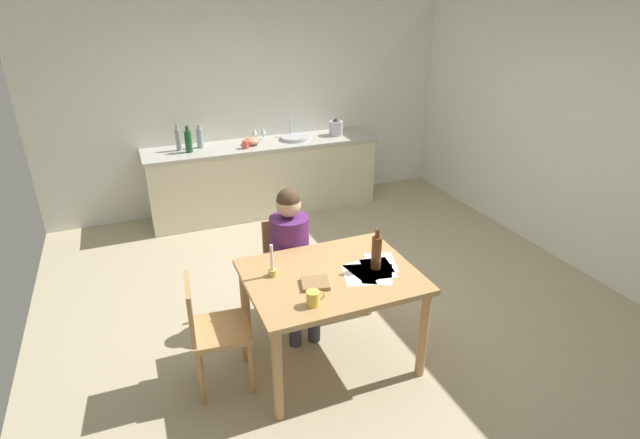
# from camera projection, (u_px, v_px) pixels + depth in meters

# --- Properties ---
(ground_plane) EXTENTS (5.20, 5.20, 0.04)m
(ground_plane) POSITION_uv_depth(u_px,v_px,m) (335.00, 302.00, 4.54)
(ground_plane) COLOR tan
(wall_back) EXTENTS (5.20, 0.12, 2.60)m
(wall_back) POSITION_uv_depth(u_px,v_px,m) (253.00, 105.00, 6.17)
(wall_back) COLOR silver
(wall_back) RESTS_ON ground
(wall_right) EXTENTS (0.12, 5.20, 2.60)m
(wall_right) POSITION_uv_depth(u_px,v_px,m) (576.00, 134.00, 4.88)
(wall_right) COLOR silver
(wall_right) RESTS_ON ground
(kitchen_counter) EXTENTS (2.87, 0.64, 0.90)m
(kitchen_counter) POSITION_uv_depth(u_px,v_px,m) (264.00, 177.00, 6.23)
(kitchen_counter) COLOR beige
(kitchen_counter) RESTS_ON ground
(dining_table) EXTENTS (1.21, 0.94, 0.76)m
(dining_table) POSITION_uv_depth(u_px,v_px,m) (331.00, 287.00, 3.55)
(dining_table) COLOR tan
(dining_table) RESTS_ON ground
(chair_at_table) EXTENTS (0.42, 0.42, 0.85)m
(chair_at_table) POSITION_uv_depth(u_px,v_px,m) (288.00, 264.00, 4.19)
(chair_at_table) COLOR tan
(chair_at_table) RESTS_ON ground
(person_seated) EXTENTS (0.33, 0.60, 1.19)m
(person_seated) POSITION_uv_depth(u_px,v_px,m) (292.00, 251.00, 3.98)
(person_seated) COLOR #592666
(person_seated) RESTS_ON ground
(chair_side_empty) EXTENTS (0.44, 0.44, 0.87)m
(chair_side_empty) POSITION_uv_depth(u_px,v_px,m) (211.00, 328.00, 3.37)
(chair_side_empty) COLOR tan
(chair_side_empty) RESTS_ON ground
(coffee_mug) EXTENTS (0.13, 0.09, 0.10)m
(coffee_mug) POSITION_uv_depth(u_px,v_px,m) (313.00, 298.00, 3.14)
(coffee_mug) COLOR #F2CC4C
(coffee_mug) RESTS_ON dining_table
(candlestick) EXTENTS (0.06, 0.06, 0.25)m
(candlestick) POSITION_uv_depth(u_px,v_px,m) (272.00, 267.00, 3.45)
(candlestick) COLOR gold
(candlestick) RESTS_ON dining_table
(book_magazine) EXTENTS (0.22, 0.21, 0.03)m
(book_magazine) POSITION_uv_depth(u_px,v_px,m) (315.00, 283.00, 3.36)
(book_magazine) COLOR #966C43
(book_magazine) RESTS_ON dining_table
(paper_letter) EXTENTS (0.26, 0.33, 0.00)m
(paper_letter) POSITION_uv_depth(u_px,v_px,m) (378.00, 268.00, 3.57)
(paper_letter) COLOR white
(paper_letter) RESTS_ON dining_table
(paper_bill) EXTENTS (0.28, 0.34, 0.00)m
(paper_bill) POSITION_uv_depth(u_px,v_px,m) (359.00, 275.00, 3.49)
(paper_bill) COLOR white
(paper_bill) RESTS_ON dining_table
(paper_envelope) EXTENTS (0.25, 0.33, 0.00)m
(paper_envelope) POSITION_uv_depth(u_px,v_px,m) (365.00, 271.00, 3.54)
(paper_envelope) COLOR white
(paper_envelope) RESTS_ON dining_table
(paper_receipt) EXTENTS (0.29, 0.35, 0.00)m
(paper_receipt) POSITION_uv_depth(u_px,v_px,m) (381.00, 263.00, 3.65)
(paper_receipt) COLOR white
(paper_receipt) RESTS_ON dining_table
(paper_notice) EXTENTS (0.33, 0.36, 0.00)m
(paper_notice) POSITION_uv_depth(u_px,v_px,m) (377.00, 274.00, 3.50)
(paper_notice) COLOR white
(paper_notice) RESTS_ON dining_table
(wine_bottle_on_table) EXTENTS (0.07, 0.07, 0.32)m
(wine_bottle_on_table) POSITION_uv_depth(u_px,v_px,m) (376.00, 252.00, 3.52)
(wine_bottle_on_table) COLOR #593319
(wine_bottle_on_table) RESTS_ON dining_table
(sink_unit) EXTENTS (0.36, 0.36, 0.24)m
(sink_unit) POSITION_uv_depth(u_px,v_px,m) (295.00, 138.00, 6.18)
(sink_unit) COLOR #B2B7BC
(sink_unit) RESTS_ON kitchen_counter
(bottle_oil) EXTENTS (0.06, 0.06, 0.32)m
(bottle_oil) POSITION_uv_depth(u_px,v_px,m) (178.00, 139.00, 5.70)
(bottle_oil) COLOR #8C999E
(bottle_oil) RESTS_ON kitchen_counter
(bottle_vinegar) EXTENTS (0.08, 0.08, 0.31)m
(bottle_vinegar) POSITION_uv_depth(u_px,v_px,m) (188.00, 141.00, 5.64)
(bottle_vinegar) COLOR #194C23
(bottle_vinegar) RESTS_ON kitchen_counter
(bottle_wine_red) EXTENTS (0.08, 0.08, 0.28)m
(bottle_wine_red) POSITION_uv_depth(u_px,v_px,m) (200.00, 138.00, 5.81)
(bottle_wine_red) COLOR #8C999E
(bottle_wine_red) RESTS_ON kitchen_counter
(mixing_bowl) EXTENTS (0.20, 0.20, 0.09)m
(mixing_bowl) POSITION_uv_depth(u_px,v_px,m) (252.00, 141.00, 5.95)
(mixing_bowl) COLOR tan
(mixing_bowl) RESTS_ON kitchen_counter
(stovetop_kettle) EXTENTS (0.18, 0.18, 0.22)m
(stovetop_kettle) POSITION_uv_depth(u_px,v_px,m) (336.00, 127.00, 6.34)
(stovetop_kettle) COLOR #B7BABF
(stovetop_kettle) RESTS_ON kitchen_counter
(wine_glass_near_sink) EXTENTS (0.07, 0.07, 0.15)m
(wine_glass_near_sink) POSITION_uv_depth(u_px,v_px,m) (263.00, 131.00, 6.14)
(wine_glass_near_sink) COLOR silver
(wine_glass_near_sink) RESTS_ON kitchen_counter
(wine_glass_by_kettle) EXTENTS (0.07, 0.07, 0.15)m
(wine_glass_by_kettle) POSITION_uv_depth(u_px,v_px,m) (254.00, 132.00, 6.10)
(wine_glass_by_kettle) COLOR silver
(wine_glass_by_kettle) RESTS_ON kitchen_counter
(teacup_on_counter) EXTENTS (0.11, 0.08, 0.09)m
(teacup_on_counter) POSITION_uv_depth(u_px,v_px,m) (246.00, 145.00, 5.81)
(teacup_on_counter) COLOR #D84C3F
(teacup_on_counter) RESTS_ON kitchen_counter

